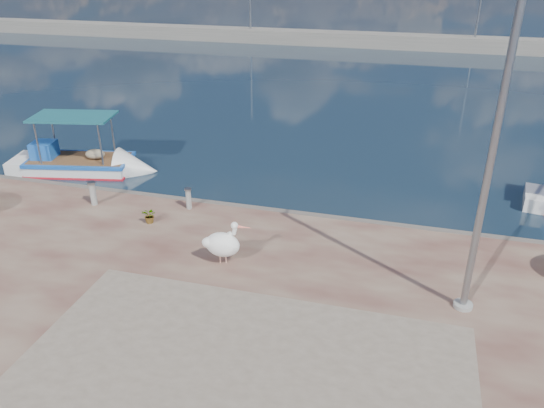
% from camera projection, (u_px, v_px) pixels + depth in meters
% --- Properties ---
extents(ground, '(1400.00, 1400.00, 0.00)m').
position_uv_depth(ground, '(230.00, 319.00, 12.72)').
color(ground, '#162635').
rests_on(ground, ground).
extents(quay_patch, '(9.00, 7.00, 0.01)m').
position_uv_depth(quay_patch, '(227.00, 406.00, 9.66)').
color(quay_patch, gray).
rests_on(quay_patch, quay).
extents(breakwater, '(120.00, 2.20, 7.50)m').
position_uv_depth(breakwater, '(379.00, 40.00, 47.18)').
color(breakwater, gray).
rests_on(breakwater, ground).
extents(boat_left, '(5.77, 2.88, 2.65)m').
position_uv_depth(boat_left, '(79.00, 166.00, 21.08)').
color(boat_left, white).
rests_on(boat_left, ground).
extents(pelican, '(1.28, 0.76, 1.22)m').
position_uv_depth(pelican, '(223.00, 244.00, 13.82)').
color(pelican, tan).
rests_on(pelican, quay).
extents(lamp_post, '(0.44, 0.96, 7.00)m').
position_uv_depth(lamp_post, '(488.00, 176.00, 10.92)').
color(lamp_post, gray).
rests_on(lamp_post, quay).
extents(bollard_near, '(0.23, 0.23, 0.70)m').
position_uv_depth(bollard_near, '(188.00, 198.00, 16.84)').
color(bollard_near, gray).
rests_on(bollard_near, quay).
extents(bollard_far, '(0.26, 0.26, 0.80)m').
position_uv_depth(bollard_far, '(93.00, 192.00, 17.08)').
color(bollard_far, gray).
rests_on(bollard_far, quay).
extents(potted_plant, '(0.49, 0.44, 0.49)m').
position_uv_depth(potted_plant, '(150.00, 216.00, 16.01)').
color(potted_plant, '#33722D').
rests_on(potted_plant, quay).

